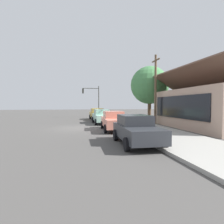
# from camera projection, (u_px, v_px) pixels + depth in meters

# --- Properties ---
(ground_plane) EXTENTS (120.00, 120.00, 0.00)m
(ground_plane) POSITION_uv_depth(u_px,v_px,m) (79.00, 128.00, 17.24)
(ground_plane) COLOR #4C4947
(sidewalk_curb) EXTENTS (60.00, 4.20, 0.16)m
(sidewalk_curb) POSITION_uv_depth(u_px,v_px,m) (137.00, 126.00, 18.35)
(sidewalk_curb) COLOR #A3A099
(sidewalk_curb) RESTS_ON ground
(car_mustard) EXTENTS (4.62, 2.10, 1.59)m
(car_mustard) POSITION_uv_depth(u_px,v_px,m) (97.00, 114.00, 26.62)
(car_mustard) COLOR gold
(car_mustard) RESTS_ON ground
(car_seafoam) EXTENTS (4.85, 1.95, 1.59)m
(car_seafoam) POSITION_uv_depth(u_px,v_px,m) (102.00, 116.00, 21.39)
(car_seafoam) COLOR #9ED1BC
(car_seafoam) RESTS_ON ground
(car_coral) EXTENTS (4.66, 2.15, 1.59)m
(car_coral) POSITION_uv_depth(u_px,v_px,m) (114.00, 121.00, 15.86)
(car_coral) COLOR #EA8C75
(car_coral) RESTS_ON ground
(car_charcoal) EXTENTS (4.38, 2.13, 1.59)m
(car_charcoal) POSITION_uv_depth(u_px,v_px,m) (136.00, 129.00, 10.32)
(car_charcoal) COLOR #2D3035
(car_charcoal) RESTS_ON ground
(storefront_building) EXTENTS (10.89, 6.99, 5.46)m
(storefront_building) POSITION_uv_depth(u_px,v_px,m) (211.00, 107.00, 17.42)
(storefront_building) COLOR tan
(storefront_building) RESTS_ON ground
(shade_tree) EXTENTS (4.80, 4.80, 7.02)m
(shade_tree) POSITION_uv_depth(u_px,v_px,m) (150.00, 85.00, 23.95)
(shade_tree) COLOR brown
(shade_tree) RESTS_ON ground
(traffic_light_main) EXTENTS (0.37, 2.79, 5.20)m
(traffic_light_main) POSITION_uv_depth(u_px,v_px,m) (92.00, 96.00, 31.08)
(traffic_light_main) COLOR #383833
(traffic_light_main) RESTS_ON ground
(utility_pole_wooden) EXTENTS (1.80, 0.24, 7.50)m
(utility_pole_wooden) POSITION_uv_depth(u_px,v_px,m) (155.00, 88.00, 20.31)
(utility_pole_wooden) COLOR brown
(utility_pole_wooden) RESTS_ON ground
(fire_hydrant_red) EXTENTS (0.22, 0.22, 0.71)m
(fire_hydrant_red) POSITION_uv_depth(u_px,v_px,m) (120.00, 121.00, 19.38)
(fire_hydrant_red) COLOR red
(fire_hydrant_red) RESTS_ON sidewalk_curb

